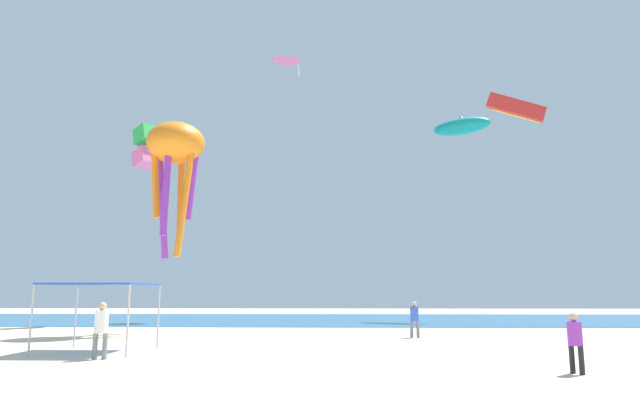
# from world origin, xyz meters

# --- Properties ---
(ground) EXTENTS (110.00, 110.00, 0.10)m
(ground) POSITION_xyz_m (0.00, 0.00, -0.05)
(ground) COLOR beige
(ocean_strip) EXTENTS (110.00, 20.72, 0.03)m
(ocean_strip) POSITION_xyz_m (0.00, 25.45, 0.01)
(ocean_strip) COLOR #28608C
(ocean_strip) RESTS_ON ground
(canopy_tent) EXTENTS (3.38, 3.25, 2.46)m
(canopy_tent) POSITION_xyz_m (-7.95, 1.08, 2.34)
(canopy_tent) COLOR #B2B2B7
(canopy_tent) RESTS_ON ground
(person_near_tent) EXTENTS (0.49, 0.43, 1.82)m
(person_near_tent) POSITION_xyz_m (-6.91, -1.15, 1.07)
(person_near_tent) COLOR slate
(person_near_tent) RESTS_ON ground
(person_leftmost) EXTENTS (0.44, 0.40, 1.70)m
(person_leftmost) POSITION_xyz_m (4.44, 7.70, 1.00)
(person_leftmost) COLOR slate
(person_leftmost) RESTS_ON ground
(person_central) EXTENTS (0.38, 0.39, 1.59)m
(person_central) POSITION_xyz_m (7.10, -3.90, 0.94)
(person_central) COLOR black
(person_central) RESTS_ON ground
(kite_parafoil_red) EXTENTS (3.90, 0.98, 2.37)m
(kite_parafoil_red) POSITION_xyz_m (12.60, 15.76, 14.14)
(kite_parafoil_red) COLOR red
(kite_octopus_orange) EXTENTS (4.21, 4.21, 7.61)m
(kite_octopus_orange) POSITION_xyz_m (-8.28, 10.42, 10.02)
(kite_octopus_orange) COLOR orange
(kite_delta_pink) EXTENTS (3.02, 3.05, 2.15)m
(kite_delta_pink) POSITION_xyz_m (-3.70, 26.96, 22.84)
(kite_delta_pink) COLOR pink
(kite_inflatable_teal) EXTENTS (4.99, 3.77, 1.84)m
(kite_inflatable_teal) POSITION_xyz_m (11.26, 25.44, 15.89)
(kite_inflatable_teal) COLOR teal
(kite_box_green) EXTENTS (2.08, 2.03, 3.13)m
(kite_box_green) POSITION_xyz_m (-12.99, 18.71, 12.50)
(kite_box_green) COLOR green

